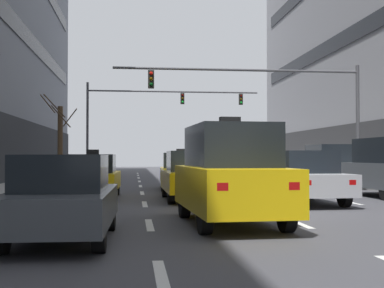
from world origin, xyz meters
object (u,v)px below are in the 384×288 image
(taxi_driving_1, at_px, (93,177))
(taxi_driving_4, at_px, (192,176))
(car_driving_0, at_px, (302,178))
(car_parked_3, at_px, (328,166))
(car_driving_5, at_px, (63,198))
(street_tree_1, at_px, (60,140))
(taxi_driving_3, at_px, (181,171))
(taxi_driving_2, at_px, (230,175))
(pedestrian_0, at_px, (319,165))
(traffic_signal_1, at_px, (149,108))
(traffic_signal_0, at_px, (278,96))

(taxi_driving_1, xyz_separation_m, taxi_driving_4, (3.49, -1.28, 0.06))
(car_driving_0, relative_size, car_parked_3, 1.06)
(car_driving_5, relative_size, street_tree_1, 0.80)
(car_driving_0, bearing_deg, taxi_driving_4, 154.45)
(taxi_driving_1, bearing_deg, taxi_driving_3, 51.23)
(taxi_driving_2, distance_m, taxi_driving_3, 12.21)
(taxi_driving_3, relative_size, pedestrian_0, 3.03)
(car_driving_0, height_order, street_tree_1, street_tree_1)
(traffic_signal_1, distance_m, pedestrian_0, 14.11)
(traffic_signal_1, bearing_deg, taxi_driving_1, -97.45)
(taxi_driving_1, relative_size, pedestrian_0, 2.86)
(car_driving_5, xyz_separation_m, traffic_signal_1, (2.44, 29.80, 4.39))
(car_driving_5, bearing_deg, pedestrian_0, 59.07)
(car_parked_3, height_order, traffic_signal_1, traffic_signal_1)
(car_parked_3, relative_size, traffic_signal_0, 0.36)
(traffic_signal_0, bearing_deg, car_driving_0, -100.39)
(traffic_signal_0, bearing_deg, pedestrian_0, 54.50)
(car_driving_5, distance_m, traffic_signal_1, 30.22)
(car_driving_5, xyz_separation_m, traffic_signal_0, (8.17, 14.77, 3.67))
(taxi_driving_4, distance_m, traffic_signal_0, 8.82)
(car_driving_5, bearing_deg, taxi_driving_4, 68.55)
(taxi_driving_2, height_order, car_parked_3, taxi_driving_2)
(car_driving_5, distance_m, traffic_signal_0, 17.27)
(taxi_driving_1, distance_m, taxi_driving_4, 3.71)
(car_driving_5, distance_m, car_parked_3, 18.39)
(car_parked_3, bearing_deg, car_driving_5, -125.77)
(taxi_driving_1, bearing_deg, traffic_signal_0, 31.50)
(taxi_driving_1, xyz_separation_m, taxi_driving_2, (3.63, -7.69, 0.32))
(car_driving_5, relative_size, traffic_signal_1, 0.32)
(taxi_driving_2, xyz_separation_m, taxi_driving_4, (-0.14, 6.40, -0.27))
(taxi_driving_2, relative_size, car_parked_3, 1.08)
(car_driving_5, height_order, traffic_signal_1, traffic_signal_1)
(taxi_driving_1, bearing_deg, taxi_driving_2, -64.72)
(traffic_signal_0, bearing_deg, taxi_driving_3, -172.76)
(car_driving_0, height_order, taxi_driving_4, taxi_driving_4)
(traffic_signal_0, xyz_separation_m, traffic_signal_1, (-5.73, 15.03, 0.72))
(car_driving_0, height_order, pedestrian_0, car_driving_0)
(taxi_driving_1, height_order, car_parked_3, car_parked_3)
(traffic_signal_0, distance_m, street_tree_1, 14.43)
(car_driving_0, relative_size, taxi_driving_2, 0.98)
(taxi_driving_2, relative_size, taxi_driving_3, 1.03)
(taxi_driving_1, bearing_deg, street_tree_1, 102.69)
(car_driving_5, xyz_separation_m, car_parked_3, (10.75, 14.92, 0.27))
(car_driving_5, relative_size, pedestrian_0, 2.79)
(car_driving_0, bearing_deg, pedestrian_0, 67.72)
(taxi_driving_1, xyz_separation_m, street_tree_1, (-3.09, 13.70, 1.75))
(taxi_driving_1, distance_m, traffic_signal_1, 20.79)
(car_driving_0, xyz_separation_m, taxi_driving_1, (-6.89, 2.91, -0.05))
(car_driving_5, height_order, pedestrian_0, pedestrian_0)
(taxi_driving_4, distance_m, traffic_signal_1, 21.89)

